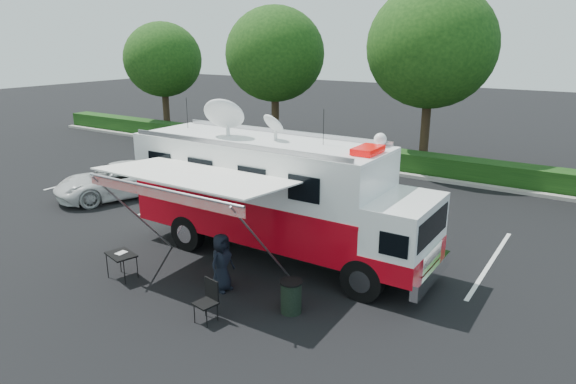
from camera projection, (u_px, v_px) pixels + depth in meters
name	position (u px, v px, depth m)	size (l,w,h in m)	color
ground_plane	(279.00, 256.00, 15.55)	(120.00, 120.00, 0.00)	black
back_border	(453.00, 68.00, 23.87)	(60.00, 6.14, 8.87)	#9E998E
stall_lines	(314.00, 224.00, 18.21)	(24.12, 5.50, 0.01)	silver
command_truck	(276.00, 195.00, 15.03)	(9.34, 2.57, 4.49)	black
awning	(190.00, 179.00, 13.05)	(5.10, 2.63, 3.08)	white
white_suv	(120.00, 196.00, 21.40)	(2.31, 5.01, 1.39)	silver
person	(223.00, 290.00, 13.46)	(0.76, 0.50, 1.56)	black
folding_table	(121.00, 255.00, 13.93)	(0.97, 0.80, 0.72)	black
folding_chair	(209.00, 297.00, 11.88)	(0.55, 0.57, 0.99)	black
trash_bin	(291.00, 297.00, 12.25)	(0.54, 0.54, 0.81)	black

